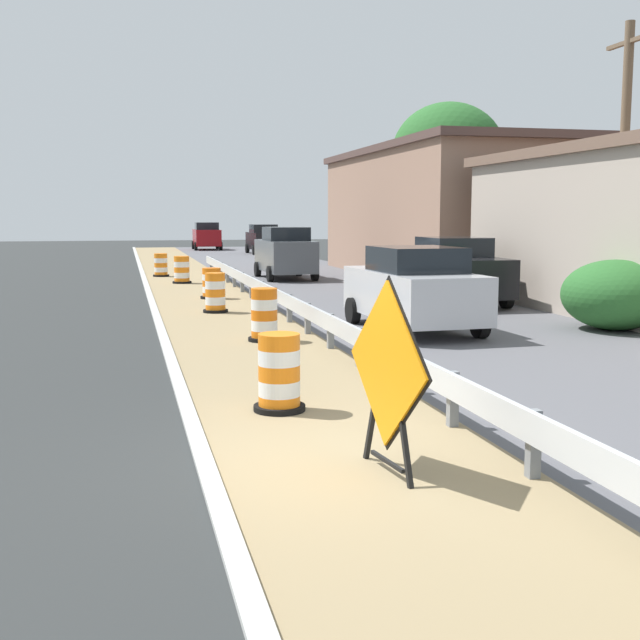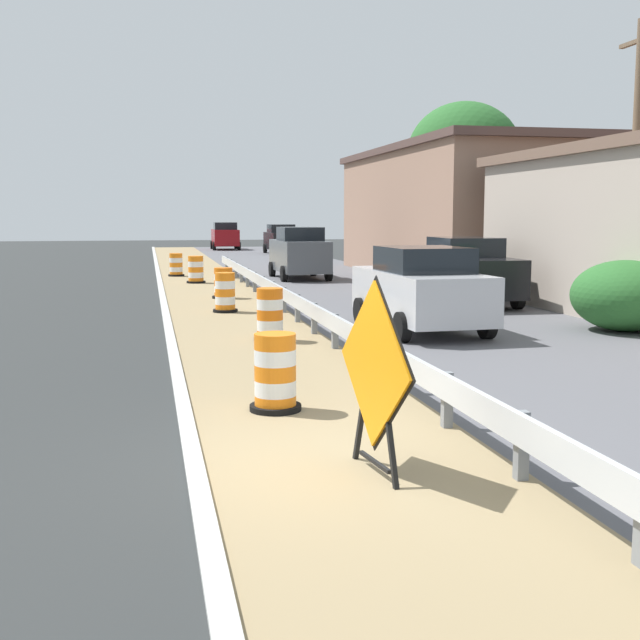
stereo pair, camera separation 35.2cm
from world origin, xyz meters
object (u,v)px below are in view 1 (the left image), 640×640
warning_sign_diamond (387,370)px  traffic_barrel_nearest (279,376)px  traffic_barrel_far (212,285)px  traffic_barrel_mid (215,295)px  traffic_barrel_close (264,317)px  traffic_barrel_farthest (182,271)px  utility_pole_near (623,166)px  car_lead_far_lane (285,253)px  traffic_barrel_farther (161,266)px  car_mid_far_lane (455,270)px  car_trailing_far_lane (207,236)px  car_trailing_near_lane (264,239)px  car_lead_near_lane (413,289)px

warning_sign_diamond → traffic_barrel_nearest: (-0.57, 2.85, -0.59)m
traffic_barrel_far → traffic_barrel_mid: bearing=-94.6°
warning_sign_diamond → traffic_barrel_mid: warning_sign_diamond is taller
traffic_barrel_close → traffic_barrel_farthest: (-0.66, 15.09, -0.03)m
warning_sign_diamond → traffic_barrel_far: (0.13, 17.90, -0.63)m
traffic_barrel_farthest → utility_pole_near: 17.16m
traffic_barrel_far → car_lead_far_lane: (3.87, 7.41, 0.64)m
traffic_barrel_close → traffic_barrel_far: size_ratio=1.14×
traffic_barrel_farther → car_mid_far_lane: bearing=-58.0°
traffic_barrel_nearest → car_mid_far_lane: bearing=57.3°
traffic_barrel_nearest → car_trailing_far_lane: 52.51m
car_trailing_far_lane → car_lead_far_lane: bearing=-178.7°
traffic_barrel_nearest → car_lead_far_lane: size_ratio=0.24×
car_trailing_near_lane → traffic_barrel_nearest: bearing=-10.4°
traffic_barrel_farthest → car_trailing_near_lane: car_trailing_near_lane is taller
traffic_barrel_mid → car_mid_far_lane: 7.30m
traffic_barrel_close → traffic_barrel_nearest: bearing=-97.9°
car_lead_near_lane → car_mid_far_lane: size_ratio=0.94×
traffic_barrel_farther → car_trailing_far_lane: 27.82m
traffic_barrel_mid → car_trailing_far_lane: bearing=84.6°
traffic_barrel_mid → car_lead_far_lane: 11.90m
traffic_barrel_close → traffic_barrel_mid: size_ratio=1.03×
traffic_barrel_mid → car_trailing_near_lane: (7.07, 33.35, 0.53)m
warning_sign_diamond → traffic_barrel_farther: 27.80m
traffic_barrel_far → traffic_barrel_nearest: bearing=-92.6°
car_trailing_near_lane → car_trailing_far_lane: (-3.18, 7.66, 0.04)m
warning_sign_diamond → car_lead_near_lane: warning_sign_diamond is taller
traffic_barrel_far → traffic_barrel_farther: bearing=96.6°
traffic_barrel_farther → car_lead_far_lane: (5.02, -2.47, 0.63)m
traffic_barrel_close → car_trailing_far_lane: size_ratio=0.27×
warning_sign_diamond → car_mid_far_lane: 16.39m
car_trailing_far_lane → traffic_barrel_mid: bearing=175.4°
traffic_barrel_mid → utility_pole_near: 11.15m
traffic_barrel_mid → car_trailing_far_lane: car_trailing_far_lane is taller
traffic_barrel_far → warning_sign_diamond: bearing=-90.4°
traffic_barrel_nearest → car_lead_near_lane: 8.10m
warning_sign_diamond → car_lead_far_lane: car_lead_far_lane is taller
traffic_barrel_nearest → car_lead_near_lane: bearing=56.8°
car_mid_far_lane → car_trailing_far_lane: 40.55m
traffic_barrel_nearest → traffic_barrel_farthest: size_ratio=0.99×
traffic_barrel_far → car_mid_far_lane: 7.65m
traffic_barrel_close → car_lead_near_lane: (3.58, 0.71, 0.46)m
car_lead_far_lane → car_lead_near_lane: bearing=178.6°
car_mid_far_lane → traffic_barrel_farther: bearing=-146.2°
warning_sign_diamond → traffic_barrel_far: warning_sign_diamond is taller
traffic_barrel_mid → traffic_barrel_far: size_ratio=1.11×
traffic_barrel_mid → car_trailing_near_lane: car_trailing_near_lane is taller
car_trailing_far_lane → utility_pole_near: bearing=-171.4°
traffic_barrel_close → car_trailing_far_lane: 46.42m
traffic_barrel_close → car_mid_far_lane: bearing=40.8°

